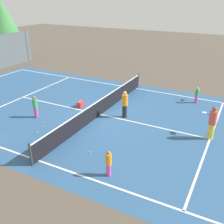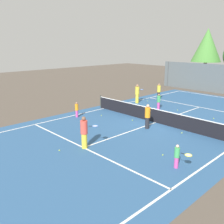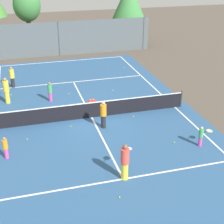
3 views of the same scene
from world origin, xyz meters
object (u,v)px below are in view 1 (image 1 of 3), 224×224
(tennis_ball_7, at_px, (44,76))
(tennis_ball_12, at_px, (41,106))
(player_4, at_px, (125,104))
(player_3, at_px, (35,107))
(tennis_ball_5, at_px, (44,127))
(tennis_ball_9, at_px, (68,133))
(player_5, at_px, (212,122))
(player_6, at_px, (109,163))
(tennis_ball_3, at_px, (90,152))
(tennis_ball_6, at_px, (37,132))
(tennis_ball_2, at_px, (182,106))
(player_1, at_px, (197,94))
(tennis_ball_1, at_px, (72,92))
(tennis_ball_4, at_px, (83,104))
(tennis_ball_10, at_px, (101,127))
(tennis_ball_0, at_px, (127,102))
(ball_crate, at_px, (80,104))

(tennis_ball_7, xyz_separation_m, tennis_ball_12, (-5.52, -4.50, 0.00))
(player_4, xyz_separation_m, tennis_ball_7, (4.40, 9.98, -0.80))
(tennis_ball_7, bearing_deg, player_4, -113.81)
(player_3, distance_m, tennis_ball_5, 1.64)
(player_3, xyz_separation_m, tennis_ball_9, (-0.79, -2.86, -0.65))
(player_3, height_order, player_5, player_5)
(player_6, distance_m, tennis_ball_12, 8.43)
(player_6, bearing_deg, tennis_ball_3, 56.06)
(tennis_ball_6, bearing_deg, tennis_ball_12, 38.12)
(tennis_ball_2, xyz_separation_m, tennis_ball_9, (-6.40, 4.47, 0.00))
(player_1, height_order, tennis_ball_5, player_1)
(player_3, bearing_deg, tennis_ball_1, 8.27)
(tennis_ball_4, bearing_deg, tennis_ball_1, 51.63)
(player_5, height_order, player_6, player_5)
(tennis_ball_6, bearing_deg, tennis_ball_4, 0.11)
(player_5, height_order, tennis_ball_10, player_5)
(player_4, xyz_separation_m, tennis_ball_2, (3.14, -2.69, -0.80))
(player_1, height_order, tennis_ball_12, player_1)
(player_1, relative_size, tennis_ball_6, 16.88)
(player_6, height_order, tennis_ball_3, player_6)
(tennis_ball_4, height_order, tennis_ball_6, same)
(tennis_ball_0, height_order, tennis_ball_1, same)
(player_4, height_order, tennis_ball_9, player_4)
(player_5, distance_m, tennis_ball_4, 8.28)
(ball_crate, distance_m, tennis_ball_5, 3.33)
(tennis_ball_0, bearing_deg, player_4, -158.40)
(player_3, xyz_separation_m, tennis_ball_5, (-0.80, -1.27, -0.65))
(player_3, xyz_separation_m, ball_crate, (2.52, -1.45, -0.50))
(tennis_ball_7, bearing_deg, tennis_ball_10, -123.41)
(player_6, bearing_deg, tennis_ball_4, 41.16)
(ball_crate, bearing_deg, tennis_ball_7, 57.34)
(tennis_ball_9, bearing_deg, tennis_ball_12, 60.01)
(tennis_ball_4, bearing_deg, player_3, 155.06)
(tennis_ball_1, bearing_deg, tennis_ball_0, -89.69)
(tennis_ball_4, relative_size, tennis_ball_5, 1.00)
(tennis_ball_3, height_order, tennis_ball_7, same)
(player_5, xyz_separation_m, tennis_ball_7, (4.70, 14.91, -0.87))
(tennis_ball_3, bearing_deg, tennis_ball_7, 49.63)
(tennis_ball_3, bearing_deg, player_4, 3.20)
(tennis_ball_4, bearing_deg, tennis_ball_12, 125.54)
(ball_crate, relative_size, tennis_ball_2, 7.03)
(tennis_ball_12, bearing_deg, tennis_ball_1, -3.36)
(player_1, bearing_deg, tennis_ball_1, 104.70)
(ball_crate, relative_size, tennis_ball_9, 7.03)
(player_1, xyz_separation_m, tennis_ball_3, (-8.61, 3.07, -0.55))
(player_3, xyz_separation_m, player_5, (2.17, -9.57, 0.22))
(player_5, height_order, tennis_ball_12, player_5)
(tennis_ball_12, bearing_deg, tennis_ball_0, -55.41)
(tennis_ball_1, relative_size, tennis_ball_2, 1.00)
(player_4, xyz_separation_m, tennis_ball_1, (2.07, 5.30, -0.80))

